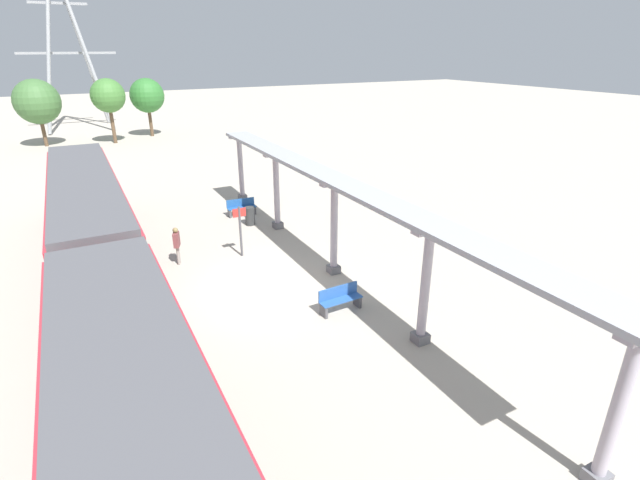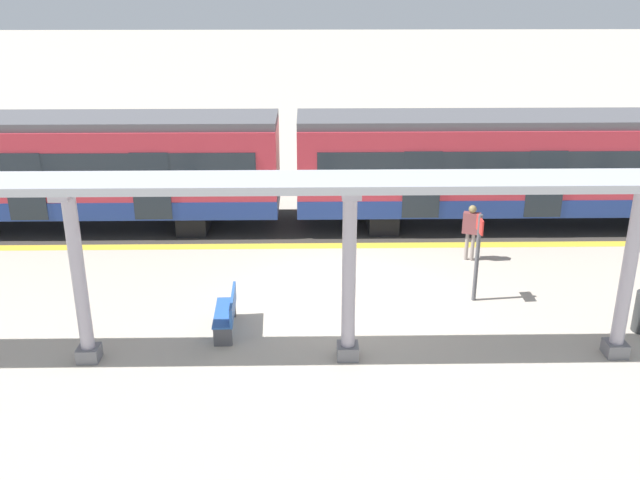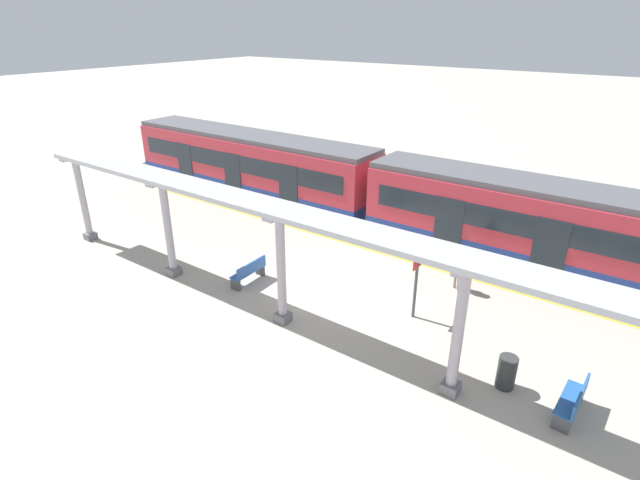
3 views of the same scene
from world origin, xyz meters
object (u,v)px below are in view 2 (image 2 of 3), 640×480
train_near_carriage (40,170)px  bench_mid_platform (228,312)px  canopy_pillar_third (349,275)px  train_far_carriage (532,168)px  passenger_waiting_near_edge (471,226)px  platform_info_sign (478,249)px  canopy_pillar_second (79,277)px  canopy_pillar_fourth (628,273)px

train_near_carriage → bench_mid_platform: 9.52m
train_near_carriage → canopy_pillar_third: size_ratio=3.93×
train_far_carriage → passenger_waiting_near_edge: 3.94m
passenger_waiting_near_edge → bench_mid_platform: bearing=-57.4°
canopy_pillar_third → bench_mid_platform: size_ratio=2.44×
platform_info_sign → canopy_pillar_second: bearing=-72.7°
train_near_carriage → canopy_pillar_second: (8.15, 3.65, 0.04)m
canopy_pillar_second → platform_info_sign: canopy_pillar_second is taller
bench_mid_platform → passenger_waiting_near_edge: bearing=122.6°
train_near_carriage → canopy_pillar_fourth: size_ratio=3.93×
canopy_pillar_fourth → platform_info_sign: bearing=-138.6°
canopy_pillar_third → canopy_pillar_second: bearing=-90.0°
canopy_pillar_second → train_far_carriage: bearing=125.4°
platform_info_sign → train_near_carriage: bearing=-114.2°
canopy_pillar_second → bench_mid_platform: (-1.22, 2.73, -1.43)m
train_far_carriage → passenger_waiting_near_edge: bearing=-40.3°
canopy_pillar_fourth → passenger_waiting_near_edge: size_ratio=2.32×
canopy_pillar_second → canopy_pillar_fourth: same height
canopy_pillar_second → canopy_pillar_third: bearing=90.0°
train_near_carriage → platform_info_sign: train_near_carriage is taller
canopy_pillar_second → bench_mid_platform: canopy_pillar_second is taller
canopy_pillar_second → passenger_waiting_near_edge: canopy_pillar_second is taller
train_far_carriage → canopy_pillar_fourth: canopy_pillar_fourth is taller
train_far_carriage → canopy_pillar_second: canopy_pillar_second is taller
canopy_pillar_fourth → bench_mid_platform: bearing=-98.5°
canopy_pillar_second → canopy_pillar_third: size_ratio=1.00×
canopy_pillar_third → platform_info_sign: bearing=129.6°
bench_mid_platform → canopy_pillar_third: bearing=64.7°
passenger_waiting_near_edge → canopy_pillar_second: bearing=-59.9°
canopy_pillar_third → platform_info_sign: size_ratio=1.68×
platform_info_sign → passenger_waiting_near_edge: size_ratio=1.38×
platform_info_sign → canopy_pillar_fourth: bearing=41.4°
train_far_carriage → bench_mid_platform: (6.93, -8.74, -1.39)m
canopy_pillar_second → passenger_waiting_near_edge: (-5.22, 8.98, -0.88)m
canopy_pillar_third → bench_mid_platform: 3.20m
passenger_waiting_near_edge → canopy_pillar_fourth: bearing=20.2°
train_far_carriage → platform_info_sign: train_far_carriage is taller
canopy_pillar_fourth → bench_mid_platform: 8.38m
train_far_carriage → platform_info_sign: bearing=-28.1°
canopy_pillar_fourth → platform_info_sign: size_ratio=1.68×
train_far_carriage → bench_mid_platform: bearing=-51.6°
platform_info_sign → passenger_waiting_near_edge: bearing=170.3°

